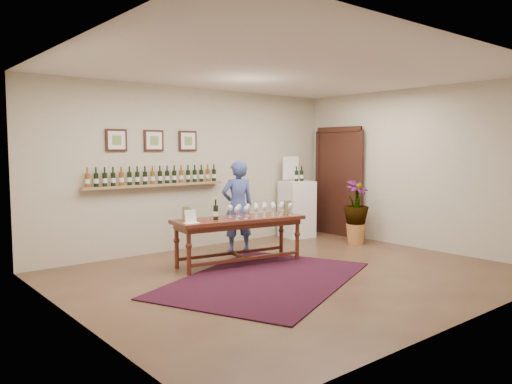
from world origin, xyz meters
TOP-DOWN VIEW (x-y plane):
  - ground at (0.00, 0.00)m, footprint 6.00×6.00m
  - room_shell at (2.11, 1.86)m, footprint 6.00×6.00m
  - rug at (-0.48, 0.02)m, footprint 3.58×3.07m
  - tasting_table at (-0.20, 0.96)m, footprint 2.08×0.95m
  - table_glasses at (0.14, 0.87)m, footprint 1.48×0.56m
  - table_bottles at (-0.59, 1.03)m, footprint 0.31×0.23m
  - pitcher_left at (-0.98, 1.19)m, footprint 0.15×0.15m
  - pitcher_right at (0.72, 0.88)m, footprint 0.14×0.14m
  - menu_card at (-1.05, 0.96)m, footprint 0.22×0.17m
  - display_pedestal at (2.12, 2.10)m, footprint 0.64×0.64m
  - pedestal_bottles at (2.13, 2.06)m, footprint 0.29×0.12m
  - info_sign at (2.13, 2.30)m, footprint 0.36×0.08m
  - potted_plant at (2.43, 0.87)m, footprint 0.56×0.56m
  - person at (0.33, 1.69)m, footprint 0.65×0.51m

SIDE VIEW (x-z plane):
  - ground at x=0.00m, z-range 0.00..0.00m
  - rug at x=-0.48m, z-range 0.00..0.02m
  - display_pedestal at x=2.12m, z-range 0.00..1.11m
  - potted_plant at x=2.43m, z-range 0.09..1.10m
  - tasting_table at x=-0.20m, z-range 0.25..0.96m
  - person at x=0.33m, z-range 0.00..1.55m
  - menu_card at x=-1.05m, z-range 0.71..0.90m
  - table_glasses at x=0.14m, z-range 0.71..0.91m
  - pitcher_left at x=-0.98m, z-range 0.71..0.93m
  - pitcher_right at x=0.72m, z-range 0.71..0.93m
  - table_bottles at x=-0.59m, z-range 0.71..1.01m
  - room_shell at x=2.11m, z-range -1.88..4.12m
  - pedestal_bottles at x=2.13m, z-range 1.11..1.39m
  - info_sign at x=2.13m, z-range 1.11..1.61m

